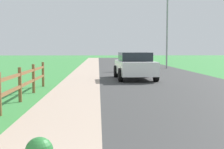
{
  "coord_description": "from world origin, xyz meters",
  "views": [
    {
      "loc": [
        -0.06,
        -0.82,
        1.68
      ],
      "look_at": [
        0.5,
        11.84,
        0.64
      ],
      "focal_mm": 49.19,
      "sensor_mm": 36.0,
      "label": 1
    }
  ],
  "objects": [
    {
      "name": "curb_concrete",
      "position": [
        -3.0,
        27.0,
        0.0
      ],
      "size": [
        6.0,
        66.0,
        0.01
      ],
      "primitive_type": "cube",
      "color": "tan",
      "rests_on": "ground"
    },
    {
      "name": "road_asphalt",
      "position": [
        3.5,
        27.0,
        0.0
      ],
      "size": [
        7.0,
        66.0,
        0.01
      ],
      "primitive_type": "cube",
      "color": "#3B3B3B",
      "rests_on": "ground"
    },
    {
      "name": "ground_plane",
      "position": [
        0.0,
        25.0,
        0.0
      ],
      "size": [
        120.0,
        120.0,
        0.0
      ],
      "primitive_type": "plane",
      "color": "#3B8A41"
    },
    {
      "name": "grass_verge",
      "position": [
        -4.5,
        27.0,
        0.01
      ],
      "size": [
        5.0,
        66.0,
        0.0
      ],
      "primitive_type": "cube",
      "color": "#3B8A41",
      "rests_on": "ground"
    },
    {
      "name": "parked_suv_white",
      "position": [
        1.98,
        16.32,
        0.78
      ],
      "size": [
        2.2,
        4.31,
        1.51
      ],
      "color": "white",
      "rests_on": "ground"
    },
    {
      "name": "street_lamp",
      "position": [
        6.07,
        25.94,
        3.71
      ],
      "size": [
        1.17,
        0.2,
        6.22
      ],
      "color": "gray",
      "rests_on": "ground"
    }
  ]
}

